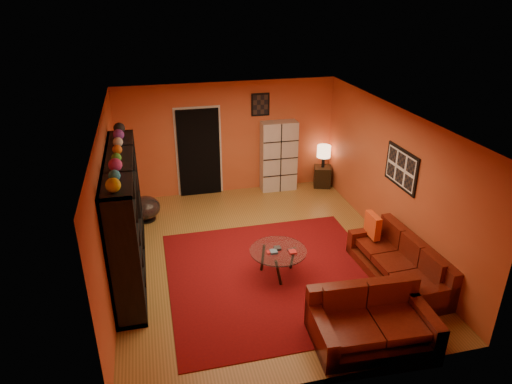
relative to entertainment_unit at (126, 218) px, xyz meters
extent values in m
plane|color=brown|center=(2.27, 0.00, -1.05)|extent=(6.00, 6.00, 0.00)
plane|color=white|center=(2.27, 0.00, 1.55)|extent=(6.00, 6.00, 0.00)
plane|color=#C34F2A|center=(2.27, 3.00, 0.25)|extent=(6.00, 0.00, 6.00)
plane|color=#C34F2A|center=(2.27, -3.00, 0.25)|extent=(6.00, 0.00, 6.00)
plane|color=#C34F2A|center=(-0.23, 0.00, 0.25)|extent=(0.00, 6.00, 6.00)
plane|color=#C34F2A|center=(4.78, 0.00, 0.25)|extent=(0.00, 6.00, 6.00)
cube|color=#590A0D|center=(2.38, -0.70, -1.04)|extent=(3.60, 3.60, 0.01)
cube|color=black|center=(1.57, 2.96, -0.03)|extent=(0.95, 0.10, 2.04)
cube|color=black|center=(4.75, -0.30, 0.55)|extent=(0.03, 1.00, 0.70)
cube|color=black|center=(3.02, 2.98, 1.00)|extent=(0.42, 0.03, 0.52)
cube|color=black|center=(0.00, 0.00, 0.00)|extent=(0.45, 3.00, 2.10)
imported|color=black|center=(0.05, -0.01, -0.08)|extent=(0.87, 0.11, 0.50)
cube|color=#4E110A|center=(4.32, -1.27, -0.89)|extent=(0.92, 2.08, 0.32)
cube|color=#4E110A|center=(4.65, -1.25, -0.62)|extent=(0.26, 2.05, 0.85)
cube|color=#4E110A|center=(4.36, -2.20, -0.74)|extent=(0.84, 0.21, 0.62)
cube|color=#4E110A|center=(4.29, -0.33, -0.74)|extent=(0.84, 0.21, 0.62)
cube|color=#4E110A|center=(4.31, -1.83, -0.58)|extent=(0.64, 0.57, 0.12)
cube|color=#4E110A|center=(4.29, -1.27, -0.58)|extent=(0.64, 0.57, 0.12)
cube|color=#4E110A|center=(4.26, -0.71, -0.58)|extent=(0.64, 0.57, 0.12)
cube|color=#4E110A|center=(3.25, -2.50, -0.89)|extent=(1.71, 1.09, 0.32)
cube|color=#4E110A|center=(3.28, -2.09, -0.62)|extent=(1.67, 0.27, 0.85)
cube|color=#4E110A|center=(3.99, -2.54, -0.74)|extent=(0.23, 1.01, 0.62)
cube|color=#4E110A|center=(2.51, -2.46, -0.74)|extent=(0.23, 1.01, 0.62)
cube|color=#4E110A|center=(3.58, -2.56, -0.58)|extent=(0.67, 0.81, 0.12)
cube|color=#4E110A|center=(2.93, -2.52, -0.58)|extent=(0.67, 0.81, 0.12)
cube|color=#EB481A|center=(4.22, -0.49, -0.42)|extent=(0.12, 0.42, 0.42)
cylinder|color=silver|center=(2.42, -0.67, -0.57)|extent=(0.96, 0.96, 0.02)
cylinder|color=black|center=(2.71, -0.60, -0.81)|extent=(0.05, 0.05, 0.46)
cylinder|color=black|center=(2.21, -0.47, -0.81)|extent=(0.05, 0.05, 0.46)
cylinder|color=black|center=(2.35, -0.96, -0.81)|extent=(0.05, 0.05, 0.46)
cube|color=beige|center=(3.43, 2.80, -0.21)|extent=(0.84, 0.38, 1.67)
cylinder|color=black|center=(0.27, 1.89, -1.03)|extent=(0.44, 0.44, 0.03)
cylinder|color=black|center=(0.27, 1.89, -0.95)|extent=(0.06, 0.06, 0.15)
ellipsoid|color=#3D3637|center=(0.27, 1.89, -0.76)|extent=(0.63, 0.63, 0.47)
cube|color=black|center=(4.53, 2.70, -0.80)|extent=(0.51, 0.51, 0.50)
cylinder|color=black|center=(4.53, 2.70, -0.42)|extent=(0.08, 0.08, 0.26)
cylinder|color=#F3BD85|center=(4.53, 2.70, -0.15)|extent=(0.33, 0.33, 0.28)
camera|label=1|loc=(0.52, -6.93, 3.50)|focal=32.00mm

